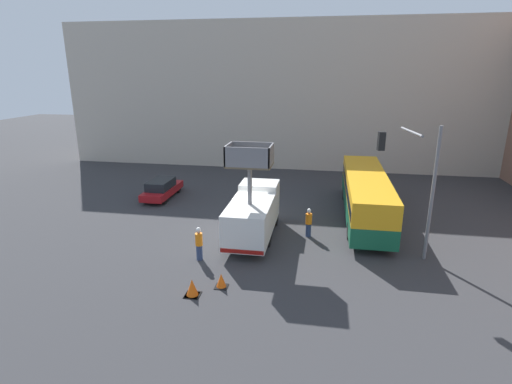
% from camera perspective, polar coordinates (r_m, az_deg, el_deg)
% --- Properties ---
extents(ground_plane, '(120.00, 120.00, 0.00)m').
position_cam_1_polar(ground_plane, '(24.63, -1.35, -5.72)').
color(ground_plane, '#333335').
extents(building_backdrop_far, '(44.00, 10.00, 14.13)m').
position_cam_1_polar(building_backdrop_far, '(44.26, 4.20, 13.77)').
color(building_backdrop_far, '#BCB2A3').
rests_on(building_backdrop_far, ground_plane).
extents(utility_truck, '(2.40, 6.51, 5.76)m').
position_cam_1_polar(utility_truck, '(23.27, -0.39, -2.87)').
color(utility_truck, silver).
rests_on(utility_truck, ground_plane).
extents(city_bus, '(2.55, 12.28, 2.98)m').
position_cam_1_polar(city_bus, '(27.34, 15.39, -0.10)').
color(city_bus, '#145638').
rests_on(city_bus, ground_plane).
extents(traffic_light_pole, '(3.03, 2.78, 6.98)m').
position_cam_1_polar(traffic_light_pole, '(21.26, 21.94, 2.46)').
color(traffic_light_pole, slate).
rests_on(traffic_light_pole, ground_plane).
extents(road_worker_near_truck, '(0.38, 0.38, 1.81)m').
position_cam_1_polar(road_worker_near_truck, '(21.04, -8.14, -7.33)').
color(road_worker_near_truck, navy).
rests_on(road_worker_near_truck, ground_plane).
extents(road_worker_directing, '(0.38, 0.38, 1.76)m').
position_cam_1_polar(road_worker_directing, '(23.88, 7.53, -4.36)').
color(road_worker_directing, navy).
rests_on(road_worker_directing, ground_plane).
extents(traffic_cone_near_truck, '(0.60, 0.60, 0.69)m').
position_cam_1_polar(traffic_cone_near_truck, '(18.21, -9.18, -13.52)').
color(traffic_cone_near_truck, black).
rests_on(traffic_cone_near_truck, ground_plane).
extents(traffic_cone_mid_road, '(0.68, 0.68, 0.78)m').
position_cam_1_polar(traffic_cone_mid_road, '(18.20, -9.10, -13.37)').
color(traffic_cone_mid_road, black).
rests_on(traffic_cone_mid_road, ground_plane).
extents(traffic_cone_far_side, '(0.58, 0.58, 0.67)m').
position_cam_1_polar(traffic_cone_far_side, '(18.69, -4.99, -12.53)').
color(traffic_cone_far_side, black).
rests_on(traffic_cone_far_side, ground_plane).
extents(parked_car_curbside, '(1.74, 4.67, 1.46)m').
position_cam_1_polar(parked_car_curbside, '(31.74, -13.31, 0.48)').
color(parked_car_curbside, maroon).
rests_on(parked_car_curbside, ground_plane).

